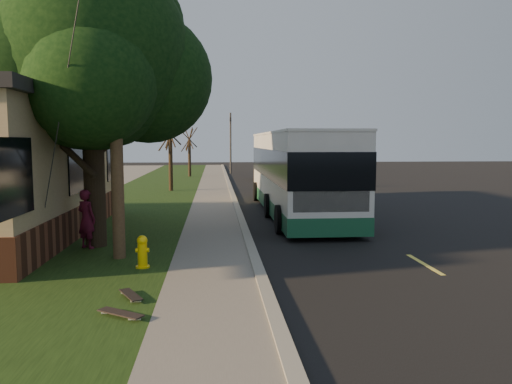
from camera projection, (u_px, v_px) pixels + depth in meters
ground at (257, 268)px, 11.52m from camera, size 120.00×120.00×0.00m
road at (329, 208)px, 21.76m from camera, size 8.00×80.00×0.01m
curb at (237, 208)px, 21.43m from camera, size 0.25×80.00×0.12m
sidewalk at (214, 209)px, 21.35m from camera, size 2.00×80.00×0.08m
grass_verge at (131, 210)px, 21.06m from camera, size 5.00×80.00×0.07m
fire_hydrant at (142, 252)px, 11.26m from camera, size 0.32×0.32×0.74m
utility_pole at (114, 69)px, 11.77m from camera, size 2.86×3.21×9.07m
leafy_tree at (93, 57)px, 13.28m from camera, size 6.30×6.00×7.80m
bare_tree_near at (170, 155)px, 28.86m from camera, size 1.38×1.21×4.31m
bare_tree_far at (189, 153)px, 40.82m from camera, size 1.38×1.21×4.03m
traffic_signal at (231, 139)px, 44.95m from camera, size 0.18×0.22×5.50m
transit_bus at (297, 171)px, 20.12m from camera, size 2.80×12.14×3.28m
skateboarder at (86, 219)px, 13.27m from camera, size 0.69×0.64×1.58m
skateboard_main at (131, 295)px, 9.08m from camera, size 0.55×0.82×0.08m
skateboard_spare at (121, 314)px, 8.10m from camera, size 0.83×0.67×0.08m
dumpster at (2, 222)px, 14.19m from camera, size 1.63×1.47×1.19m
distant_car at (268, 170)px, 38.04m from camera, size 1.94×4.43×1.49m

